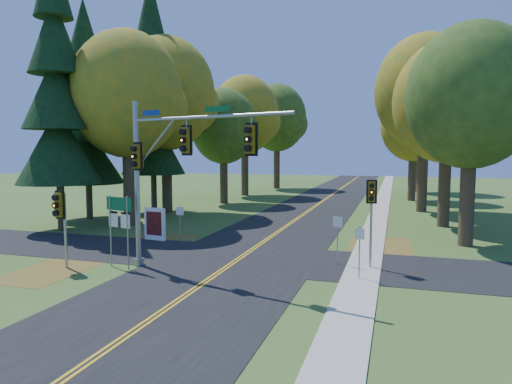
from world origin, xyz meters
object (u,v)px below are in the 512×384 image
(route_sign_cluster, at_px, (119,217))
(info_kiosk, at_px, (155,224))
(traffic_mast, at_px, (169,162))
(east_signal_pole, at_px, (371,202))

(route_sign_cluster, bearing_deg, info_kiosk, 119.55)
(info_kiosk, bearing_deg, route_sign_cluster, -67.15)
(traffic_mast, distance_m, info_kiosk, 8.67)
(traffic_mast, bearing_deg, route_sign_cluster, -163.55)
(traffic_mast, xyz_separation_m, route_sign_cluster, (-2.63, -0.06, -2.60))
(traffic_mast, distance_m, east_signal_pole, 9.41)
(route_sign_cluster, relative_size, info_kiosk, 1.71)
(traffic_mast, bearing_deg, east_signal_pole, 35.29)
(traffic_mast, relative_size, east_signal_pole, 2.00)
(east_signal_pole, bearing_deg, route_sign_cluster, -165.78)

